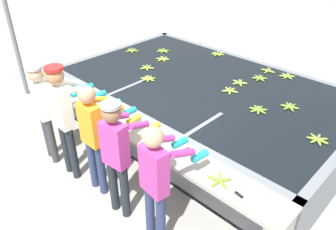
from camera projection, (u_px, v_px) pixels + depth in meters
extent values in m
plane|color=#A3A099|center=(117.00, 178.00, 4.87)|extent=(80.00, 80.00, 0.00)
cube|color=gray|center=(201.00, 124.00, 6.08)|extent=(4.95, 3.08, 0.06)
cube|color=gray|center=(141.00, 139.00, 4.96)|extent=(4.95, 0.12, 0.88)
cube|color=gray|center=(248.00, 80.00, 6.77)|extent=(4.95, 0.12, 0.88)
cube|color=gray|center=(118.00, 68.00, 7.30)|extent=(0.12, 3.08, 0.88)
cube|color=black|center=(203.00, 103.00, 5.85)|extent=(4.71, 2.84, 0.81)
cube|color=gray|center=(129.00, 109.00, 5.73)|extent=(0.06, 0.80, 0.88)
cube|color=gray|center=(203.00, 149.00, 4.75)|extent=(0.06, 0.80, 0.88)
cube|color=#A8A393|center=(125.00, 124.00, 4.57)|extent=(4.95, 0.45, 0.05)
cube|color=#A8A393|center=(46.00, 96.00, 6.21)|extent=(0.16, 0.41, 0.83)
cylinder|color=#38383D|center=(47.00, 135.00, 5.14)|extent=(0.11, 0.11, 0.78)
cylinder|color=#38383D|center=(52.00, 141.00, 5.01)|extent=(0.11, 0.11, 0.78)
cube|color=white|center=(41.00, 100.00, 4.73)|extent=(0.34, 0.22, 0.55)
sphere|color=tan|center=(35.00, 74.00, 4.52)|extent=(0.21, 0.21, 0.21)
cylinder|color=#9E9E99|center=(34.00, 68.00, 4.47)|extent=(0.22, 0.22, 0.04)
cylinder|color=white|center=(52.00, 80.00, 4.87)|extent=(0.13, 0.32, 0.18)
cylinder|color=#1EA3AD|center=(69.00, 86.00, 5.08)|extent=(0.11, 0.21, 0.08)
cylinder|color=white|center=(60.00, 88.00, 4.65)|extent=(0.13, 0.32, 0.18)
cylinder|color=#1EA3AD|center=(78.00, 93.00, 4.86)|extent=(0.11, 0.21, 0.08)
cylinder|color=#1E2328|center=(66.00, 148.00, 4.80)|extent=(0.11, 0.11, 0.86)
cylinder|color=#1E2328|center=(73.00, 154.00, 4.68)|extent=(0.11, 0.11, 0.86)
cube|color=white|center=(61.00, 107.00, 4.36)|extent=(0.32, 0.18, 0.61)
sphere|color=#9E704C|center=(55.00, 76.00, 4.13)|extent=(0.23, 0.23, 0.23)
cylinder|color=red|center=(53.00, 68.00, 4.07)|extent=(0.24, 0.24, 0.04)
cylinder|color=white|center=(69.00, 83.00, 4.49)|extent=(0.09, 0.31, 0.18)
cylinder|color=teal|center=(86.00, 88.00, 4.73)|extent=(0.09, 0.20, 0.08)
cylinder|color=white|center=(81.00, 90.00, 4.30)|extent=(0.09, 0.31, 0.18)
cylinder|color=teal|center=(99.00, 95.00, 4.53)|extent=(0.09, 0.20, 0.08)
cylinder|color=navy|center=(93.00, 163.00, 4.54)|extent=(0.11, 0.11, 0.80)
cylinder|color=navy|center=(101.00, 170.00, 4.42)|extent=(0.11, 0.11, 0.80)
cube|color=orange|center=(91.00, 124.00, 4.12)|extent=(0.32, 0.17, 0.57)
sphere|color=tan|center=(86.00, 95.00, 3.90)|extent=(0.22, 0.22, 0.22)
cylinder|color=orange|center=(98.00, 100.00, 4.27)|extent=(0.08, 0.31, 0.18)
cylinder|color=teal|center=(114.00, 104.00, 4.51)|extent=(0.09, 0.20, 0.08)
cylinder|color=orange|center=(113.00, 108.00, 4.08)|extent=(0.08, 0.31, 0.18)
cylinder|color=teal|center=(129.00, 112.00, 4.32)|extent=(0.09, 0.20, 0.08)
cylinder|color=#1E2328|center=(114.00, 185.00, 4.17)|extent=(0.11, 0.11, 0.80)
cylinder|color=#1E2328|center=(125.00, 192.00, 4.07)|extent=(0.11, 0.11, 0.80)
cube|color=#BC388E|center=(115.00, 144.00, 3.76)|extent=(0.34, 0.21, 0.57)
sphere|color=#896042|center=(111.00, 113.00, 3.54)|extent=(0.22, 0.22, 0.22)
cylinder|color=#9E9E99|center=(110.00, 105.00, 3.49)|extent=(0.23, 0.23, 0.04)
cylinder|color=#BC388E|center=(119.00, 116.00, 3.91)|extent=(0.11, 0.32, 0.18)
cylinder|color=gold|center=(134.00, 119.00, 4.17)|extent=(0.11, 0.21, 0.08)
cylinder|color=#BC388E|center=(139.00, 125.00, 3.75)|extent=(0.11, 0.32, 0.18)
cylinder|color=gold|center=(153.00, 128.00, 4.00)|extent=(0.11, 0.21, 0.08)
cylinder|color=navy|center=(150.00, 211.00, 3.81)|extent=(0.11, 0.11, 0.80)
cylinder|color=navy|center=(161.00, 221.00, 3.68)|extent=(0.11, 0.11, 0.80)
cube|color=#BC388E|center=(154.00, 170.00, 3.39)|extent=(0.34, 0.20, 0.56)
sphere|color=tan|center=(153.00, 137.00, 3.17)|extent=(0.22, 0.22, 0.22)
cylinder|color=#BC388E|center=(163.00, 139.00, 3.53)|extent=(0.11, 0.32, 0.18)
cylinder|color=#1EA3AD|center=(180.00, 143.00, 3.75)|extent=(0.11, 0.21, 0.08)
cylinder|color=#BC388E|center=(183.00, 153.00, 3.32)|extent=(0.11, 0.32, 0.18)
cylinder|color=#1EA3AD|center=(200.00, 156.00, 3.54)|extent=(0.11, 0.21, 0.08)
ellipsoid|color=#75A333|center=(287.00, 108.00, 4.87)|extent=(0.07, 0.17, 0.04)
ellipsoid|color=#75A333|center=(291.00, 109.00, 4.84)|extent=(0.15, 0.14, 0.04)
ellipsoid|color=#75A333|center=(294.00, 108.00, 4.87)|extent=(0.17, 0.09, 0.04)
ellipsoid|color=#75A333|center=(292.00, 106.00, 4.92)|extent=(0.07, 0.17, 0.04)
ellipsoid|color=#75A333|center=(288.00, 105.00, 4.94)|extent=(0.15, 0.14, 0.04)
ellipsoid|color=#75A333|center=(286.00, 106.00, 4.91)|extent=(0.17, 0.09, 0.04)
cylinder|color=tan|center=(290.00, 105.00, 4.87)|extent=(0.03, 0.03, 0.04)
ellipsoid|color=#9EC642|center=(237.00, 83.00, 5.58)|extent=(0.10, 0.17, 0.04)
ellipsoid|color=#9EC642|center=(240.00, 84.00, 5.55)|extent=(0.15, 0.14, 0.04)
ellipsoid|color=#9EC642|center=(243.00, 83.00, 5.59)|extent=(0.16, 0.12, 0.04)
ellipsoid|color=#9EC642|center=(240.00, 82.00, 5.64)|extent=(0.08, 0.17, 0.04)
ellipsoid|color=#9EC642|center=(237.00, 82.00, 5.64)|extent=(0.17, 0.05, 0.04)
cylinder|color=tan|center=(240.00, 81.00, 5.58)|extent=(0.03, 0.03, 0.04)
ellipsoid|color=#8CB738|center=(290.00, 76.00, 5.82)|extent=(0.16, 0.13, 0.04)
ellipsoid|color=#8CB738|center=(288.00, 75.00, 5.87)|extent=(0.05, 0.17, 0.04)
ellipsoid|color=#8CB738|center=(285.00, 75.00, 5.88)|extent=(0.17, 0.10, 0.04)
ellipsoid|color=#8CB738|center=(284.00, 76.00, 5.84)|extent=(0.16, 0.13, 0.04)
ellipsoid|color=#8CB738|center=(286.00, 77.00, 5.80)|extent=(0.05, 0.17, 0.04)
ellipsoid|color=#8CB738|center=(289.00, 77.00, 5.79)|extent=(0.17, 0.10, 0.04)
cylinder|color=tan|center=(287.00, 74.00, 5.81)|extent=(0.03, 0.03, 0.04)
ellipsoid|color=#9EC642|center=(162.00, 58.00, 6.58)|extent=(0.17, 0.11, 0.04)
ellipsoid|color=#9EC642|center=(160.00, 59.00, 6.54)|extent=(0.16, 0.12, 0.04)
ellipsoid|color=#9EC642|center=(161.00, 60.00, 6.50)|extent=(0.04, 0.17, 0.04)
ellipsoid|color=#9EC642|center=(164.00, 60.00, 6.49)|extent=(0.17, 0.11, 0.04)
ellipsoid|color=#9EC642|center=(165.00, 59.00, 6.52)|extent=(0.16, 0.12, 0.04)
ellipsoid|color=#9EC642|center=(165.00, 58.00, 6.57)|extent=(0.04, 0.17, 0.04)
cylinder|color=tan|center=(163.00, 57.00, 6.51)|extent=(0.03, 0.03, 0.04)
ellipsoid|color=#7FAD33|center=(313.00, 138.00, 4.19)|extent=(0.17, 0.10, 0.04)
ellipsoid|color=#7FAD33|center=(315.00, 141.00, 4.15)|extent=(0.08, 0.17, 0.04)
ellipsoid|color=#7FAD33|center=(319.00, 142.00, 4.13)|extent=(0.13, 0.16, 0.04)
ellipsoid|color=#7FAD33|center=(322.00, 141.00, 4.14)|extent=(0.17, 0.04, 0.04)
ellipsoid|color=#7FAD33|center=(322.00, 139.00, 4.18)|extent=(0.14, 0.15, 0.04)
ellipsoid|color=#7FAD33|center=(319.00, 137.00, 4.22)|extent=(0.07, 0.17, 0.04)
ellipsoid|color=#7FAD33|center=(315.00, 137.00, 4.22)|extent=(0.17, 0.11, 0.04)
cylinder|color=tan|center=(318.00, 137.00, 4.16)|extent=(0.03, 0.03, 0.04)
ellipsoid|color=#7FAD33|center=(166.00, 51.00, 6.94)|extent=(0.12, 0.16, 0.04)
ellipsoid|color=#7FAD33|center=(164.00, 50.00, 6.97)|extent=(0.12, 0.17, 0.04)
ellipsoid|color=#7FAD33|center=(161.00, 50.00, 6.96)|extent=(0.17, 0.04, 0.04)
ellipsoid|color=#7FAD33|center=(161.00, 51.00, 6.91)|extent=(0.12, 0.16, 0.04)
ellipsoid|color=#7FAD33|center=(162.00, 52.00, 6.88)|extent=(0.12, 0.17, 0.04)
ellipsoid|color=#7FAD33|center=(165.00, 52.00, 6.89)|extent=(0.17, 0.04, 0.04)
cylinder|color=tan|center=(163.00, 49.00, 6.91)|extent=(0.03, 0.03, 0.04)
ellipsoid|color=#75A333|center=(256.00, 78.00, 5.76)|extent=(0.16, 0.13, 0.04)
ellipsoid|color=#75A333|center=(258.00, 79.00, 5.72)|extent=(0.06, 0.17, 0.04)
ellipsoid|color=#75A333|center=(261.00, 79.00, 5.72)|extent=(0.17, 0.10, 0.04)
ellipsoid|color=#75A333|center=(263.00, 78.00, 5.75)|extent=(0.16, 0.13, 0.04)
ellipsoid|color=#75A333|center=(261.00, 77.00, 5.80)|extent=(0.06, 0.17, 0.04)
ellipsoid|color=#75A333|center=(258.00, 77.00, 5.80)|extent=(0.17, 0.10, 0.04)
cylinder|color=tan|center=(260.00, 76.00, 5.74)|extent=(0.03, 0.03, 0.04)
ellipsoid|color=#75A333|center=(262.00, 110.00, 4.82)|extent=(0.15, 0.14, 0.04)
ellipsoid|color=#75A333|center=(260.00, 108.00, 4.85)|extent=(0.05, 0.17, 0.04)
ellipsoid|color=#75A333|center=(257.00, 108.00, 4.86)|extent=(0.16, 0.13, 0.04)
ellipsoid|color=#75A333|center=(255.00, 109.00, 4.84)|extent=(0.17, 0.08, 0.04)
ellipsoid|color=#75A333|center=(255.00, 110.00, 4.80)|extent=(0.10, 0.17, 0.04)
ellipsoid|color=#75A333|center=(258.00, 112.00, 4.77)|extent=(0.12, 0.17, 0.04)
ellipsoid|color=#75A333|center=(261.00, 111.00, 4.78)|extent=(0.17, 0.06, 0.04)
cylinder|color=tan|center=(259.00, 108.00, 4.80)|extent=(0.03, 0.03, 0.04)
ellipsoid|color=#8CB738|center=(132.00, 51.00, 6.90)|extent=(0.16, 0.13, 0.04)
ellipsoid|color=#8CB738|center=(135.00, 51.00, 6.93)|extent=(0.16, 0.12, 0.04)
ellipsoid|color=#8CB738|center=(134.00, 50.00, 6.98)|extent=(0.08, 0.17, 0.04)
ellipsoid|color=#8CB738|center=(131.00, 50.00, 6.98)|extent=(0.17, 0.04, 0.04)
ellipsoid|color=#8CB738|center=(130.00, 51.00, 6.92)|extent=(0.09, 0.17, 0.04)
cylinder|color=tan|center=(132.00, 49.00, 6.92)|extent=(0.03, 0.03, 0.04)
ellipsoid|color=#9EC642|center=(228.00, 89.00, 5.39)|extent=(0.17, 0.10, 0.04)
ellipsoid|color=#9EC642|center=(227.00, 91.00, 5.34)|extent=(0.14, 0.15, 0.04)
ellipsoid|color=#9EC642|center=(230.00, 92.00, 5.30)|extent=(0.12, 0.16, 0.04)
ellipsoid|color=#9EC642|center=(233.00, 91.00, 5.32)|extent=(0.17, 0.08, 0.04)
ellipsoid|color=#9EC642|center=(232.00, 90.00, 5.38)|extent=(0.05, 0.17, 0.04)
cylinder|color=tan|center=(230.00, 89.00, 5.33)|extent=(0.03, 0.03, 0.04)
ellipsoid|color=#93BC3D|center=(150.00, 68.00, 6.15)|extent=(0.16, 0.12, 0.04)
ellipsoid|color=#93BC3D|center=(149.00, 67.00, 6.20)|extent=(0.08, 0.17, 0.04)
ellipsoid|color=#93BC3D|center=(145.00, 67.00, 6.19)|extent=(0.17, 0.05, 0.04)
ellipsoid|color=#93BC3D|center=(144.00, 68.00, 6.14)|extent=(0.10, 0.17, 0.04)
ellipsoid|color=#93BC3D|center=(147.00, 69.00, 6.11)|extent=(0.15, 0.14, 0.04)
cylinder|color=tan|center=(147.00, 66.00, 6.14)|extent=(0.03, 0.03, 0.04)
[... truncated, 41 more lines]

